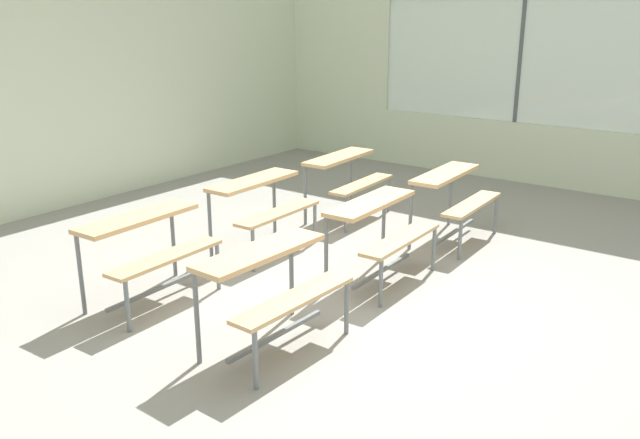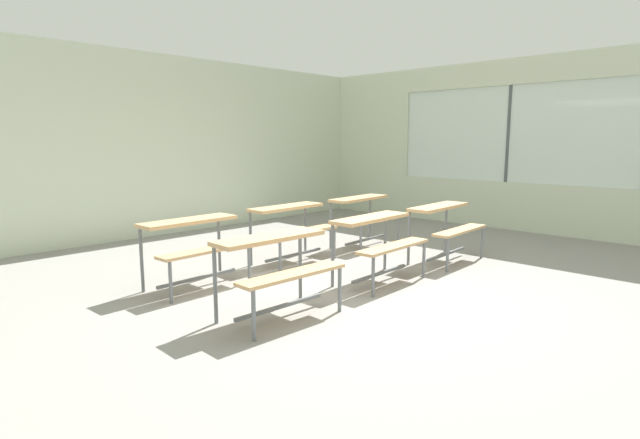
{
  "view_description": "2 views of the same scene",
  "coord_description": "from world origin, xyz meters",
  "px_view_note": "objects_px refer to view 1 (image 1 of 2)",
  "views": [
    {
      "loc": [
        -4.24,
        -2.89,
        2.38
      ],
      "look_at": [
        0.59,
        0.69,
        0.47
      ],
      "focal_mm": 37.27,
      "sensor_mm": 36.0,
      "label": 1
    },
    {
      "loc": [
        -3.8,
        -3.3,
        1.6
      ],
      "look_at": [
        0.06,
        0.41,
        0.74
      ],
      "focal_mm": 28.0,
      "sensor_mm": 36.0,
      "label": 2
    }
  ],
  "objects_px": {
    "desk_bench_r0c1": "(381,222)",
    "desk_bench_r0c2": "(454,190)",
    "desk_bench_r0c0": "(272,276)",
    "desk_bench_r1c2": "(347,172)",
    "desk_bench_r1c1": "(262,198)",
    "desk_bench_r1c0": "(148,238)"
  },
  "relations": [
    {
      "from": "desk_bench_r0c1",
      "to": "desk_bench_r0c2",
      "type": "xyz_separation_m",
      "value": [
        1.4,
        -0.04,
        0.0
      ]
    },
    {
      "from": "desk_bench_r0c0",
      "to": "desk_bench_r0c1",
      "type": "bearing_deg",
      "value": 3.29
    },
    {
      "from": "desk_bench_r1c2",
      "to": "desk_bench_r1c0",
      "type": "bearing_deg",
      "value": 177.34
    },
    {
      "from": "desk_bench_r0c1",
      "to": "desk_bench_r1c2",
      "type": "distance_m",
      "value": 1.95
    },
    {
      "from": "desk_bench_r0c1",
      "to": "desk_bench_r1c1",
      "type": "distance_m",
      "value": 1.38
    },
    {
      "from": "desk_bench_r1c2",
      "to": "desk_bench_r0c1",
      "type": "bearing_deg",
      "value": -139.6
    },
    {
      "from": "desk_bench_r1c1",
      "to": "desk_bench_r1c2",
      "type": "xyz_separation_m",
      "value": [
        1.45,
        -0.05,
        0.0
      ]
    },
    {
      "from": "desk_bench_r0c1",
      "to": "desk_bench_r1c0",
      "type": "distance_m",
      "value": 2.03
    },
    {
      "from": "desk_bench_r1c1",
      "to": "desk_bench_r1c2",
      "type": "bearing_deg",
      "value": -3.16
    },
    {
      "from": "desk_bench_r0c0",
      "to": "desk_bench_r1c2",
      "type": "relative_size",
      "value": 0.99
    },
    {
      "from": "desk_bench_r0c0",
      "to": "desk_bench_r0c1",
      "type": "xyz_separation_m",
      "value": [
        1.55,
        0.04,
        0.0
      ]
    },
    {
      "from": "desk_bench_r0c0",
      "to": "desk_bench_r1c2",
      "type": "height_order",
      "value": "same"
    },
    {
      "from": "desk_bench_r0c1",
      "to": "desk_bench_r1c1",
      "type": "bearing_deg",
      "value": 89.91
    },
    {
      "from": "desk_bench_r0c0",
      "to": "desk_bench_r1c1",
      "type": "distance_m",
      "value": 2.07
    },
    {
      "from": "desk_bench_r0c1",
      "to": "desk_bench_r0c2",
      "type": "relative_size",
      "value": 0.99
    },
    {
      "from": "desk_bench_r1c2",
      "to": "desk_bench_r0c0",
      "type": "bearing_deg",
      "value": -158.0
    },
    {
      "from": "desk_bench_r1c2",
      "to": "desk_bench_r0c2",
      "type": "bearing_deg",
      "value": -93.41
    },
    {
      "from": "desk_bench_r0c1",
      "to": "desk_bench_r1c2",
      "type": "xyz_separation_m",
      "value": [
        1.42,
        1.34,
        0.0
      ]
    },
    {
      "from": "desk_bench_r0c1",
      "to": "desk_bench_r1c1",
      "type": "xyz_separation_m",
      "value": [
        -0.04,
        1.38,
        0.0
      ]
    },
    {
      "from": "desk_bench_r0c0",
      "to": "desk_bench_r1c1",
      "type": "height_order",
      "value": "same"
    },
    {
      "from": "desk_bench_r0c2",
      "to": "desk_bench_r1c0",
      "type": "xyz_separation_m",
      "value": [
        -2.94,
        1.36,
        0.0
      ]
    },
    {
      "from": "desk_bench_r0c2",
      "to": "desk_bench_r1c1",
      "type": "relative_size",
      "value": 1.01
    }
  ]
}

